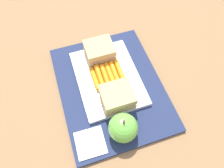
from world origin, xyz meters
TOP-DOWN VIEW (x-y plane):
  - ground_plane at (0.00, 0.00)m, footprint 2.40×2.40m
  - lunchbag_mat at (0.00, 0.00)m, footprint 0.36×0.28m
  - food_tray at (-0.03, 0.00)m, footprint 0.23×0.17m
  - sandwich_half_left at (-0.10, 0.00)m, footprint 0.07×0.08m
  - sandwich_half_right at (0.05, 0.00)m, footprint 0.07×0.08m
  - carrot_sticks_bundle at (-0.03, -0.00)m, footprint 0.08×0.09m
  - apple at (0.13, -0.01)m, footprint 0.07×0.07m
  - paper_napkin at (0.14, -0.10)m, footprint 0.07×0.07m

SIDE VIEW (x-z plane):
  - ground_plane at x=0.00m, z-range 0.00..0.00m
  - lunchbag_mat at x=0.00m, z-range 0.00..0.01m
  - paper_napkin at x=0.14m, z-range 0.01..0.01m
  - food_tray at x=-0.03m, z-range 0.01..0.02m
  - carrot_sticks_bundle at x=-0.03m, z-range 0.02..0.04m
  - sandwich_half_left at x=-0.10m, z-range 0.02..0.07m
  - sandwich_half_right at x=0.05m, z-range 0.02..0.07m
  - apple at x=0.13m, z-range 0.00..0.09m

